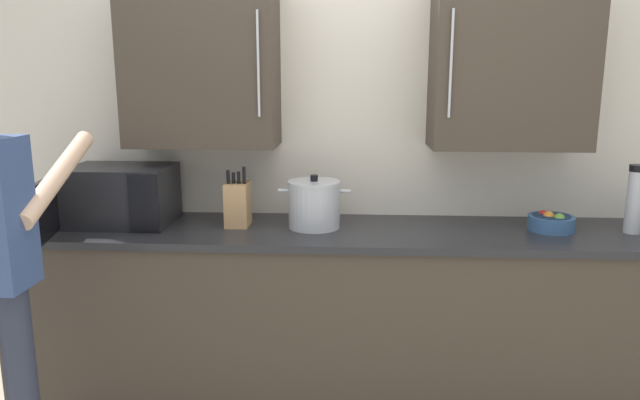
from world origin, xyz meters
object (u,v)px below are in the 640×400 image
(thermos_flask, at_px, (635,199))
(knife_block, at_px, (238,204))
(microwave_oven, at_px, (116,196))
(fruit_bowl, at_px, (551,222))
(stock_pot, at_px, (314,204))

(thermos_flask, bearing_deg, knife_block, 179.24)
(knife_block, height_order, thermos_flask, thermos_flask)
(microwave_oven, relative_size, fruit_bowl, 3.30)
(knife_block, bearing_deg, stock_pot, -1.77)
(stock_pot, relative_size, knife_block, 1.18)
(fruit_bowl, bearing_deg, knife_block, 179.93)
(fruit_bowl, bearing_deg, thermos_flask, -3.61)
(stock_pot, xyz_separation_m, knife_block, (-0.37, 0.01, -0.01))
(stock_pot, distance_m, knife_block, 0.37)
(microwave_oven, distance_m, thermos_flask, 2.47)
(microwave_oven, relative_size, stock_pot, 2.03)
(microwave_oven, bearing_deg, stock_pot, -0.60)
(microwave_oven, height_order, knife_block, knife_block)
(microwave_oven, bearing_deg, thermos_flask, -0.54)
(fruit_bowl, xyz_separation_m, thermos_flask, (0.36, -0.02, 0.12))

